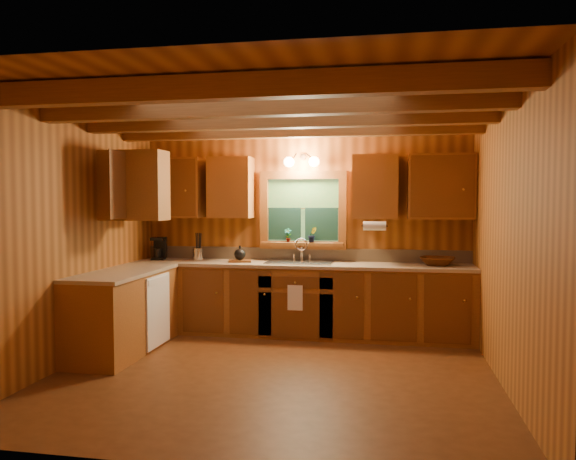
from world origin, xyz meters
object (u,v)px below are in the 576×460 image
(cutting_board, at_px, (240,261))
(sink, at_px, (300,266))
(wicker_basket, at_px, (437,261))
(coffee_maker, at_px, (159,249))

(cutting_board, bearing_deg, sink, -11.96)
(cutting_board, relative_size, wicker_basket, 0.68)
(cutting_board, xyz_separation_m, wicker_basket, (2.42, 0.07, 0.04))
(sink, xyz_separation_m, wicker_basket, (1.66, 0.03, 0.09))
(cutting_board, bearing_deg, coffee_maker, 159.39)
(sink, relative_size, cutting_board, 2.92)
(sink, xyz_separation_m, cutting_board, (-0.76, -0.04, 0.06))
(cutting_board, height_order, wicker_basket, wicker_basket)
(wicker_basket, bearing_deg, cutting_board, -178.33)
(cutting_board, distance_m, wicker_basket, 2.42)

